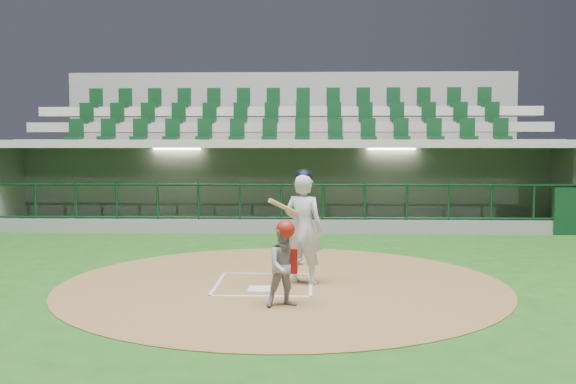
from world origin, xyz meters
The scene contains 8 objects.
ground centered at (0.00, 0.00, 0.00)m, with size 120.00×120.00×0.00m, color #1A4C15.
dirt_circle centered at (0.30, -0.20, 0.01)m, with size 7.20×7.20×0.01m, color brown.
home_plate centered at (0.00, -0.70, 0.02)m, with size 0.43×0.43×0.02m, color white.
batter_box_chalk centered at (0.00, -0.30, 0.02)m, with size 1.55×1.80×0.01m.
dugout_structure centered at (0.12, 7.83, 0.96)m, with size 16.40×3.70×3.00m.
seating_deck centered at (0.00, 10.91, 1.42)m, with size 17.00×6.72×5.15m.
batter centered at (0.63, -0.20, 0.94)m, with size 0.92×0.96×1.85m.
catcher centered at (0.40, -1.72, 0.61)m, with size 0.65×0.58×1.20m.
Camera 1 is at (0.74, -10.47, 2.21)m, focal length 40.00 mm.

